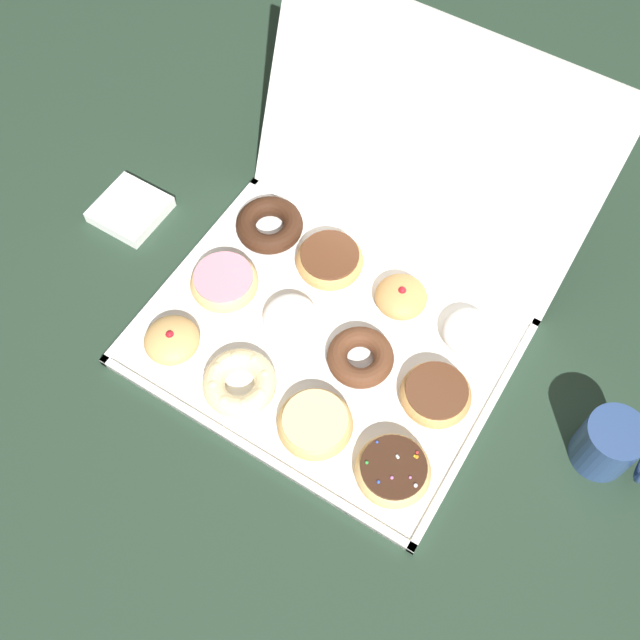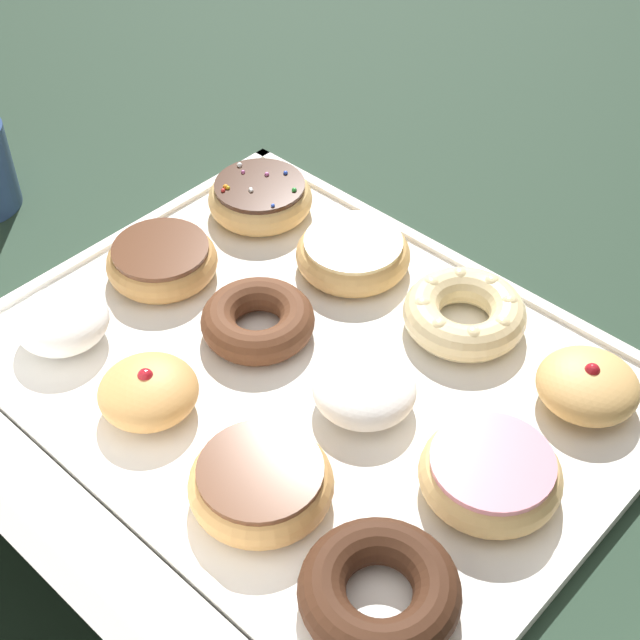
{
  "view_description": "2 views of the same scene",
  "coord_description": "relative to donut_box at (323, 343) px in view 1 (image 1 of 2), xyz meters",
  "views": [
    {
      "loc": [
        0.3,
        -0.5,
        1.11
      ],
      "look_at": [
        -0.01,
        0.01,
        0.06
      ],
      "focal_mm": 42.76,
      "sensor_mm": 36.0,
      "label": 1
    },
    {
      "loc": [
        -0.41,
        0.43,
        0.63
      ],
      "look_at": [
        0.01,
        -0.02,
        0.05
      ],
      "focal_mm": 52.27,
      "sensor_mm": 36.0,
      "label": 2
    }
  ],
  "objects": [
    {
      "name": "chocolate_frosted_donut_7",
      "position": [
        0.2,
        0.01,
        0.02
      ],
      "size": [
        0.11,
        0.11,
        0.04
      ],
      "color": "tan",
      "rests_on": "donut_box"
    },
    {
      "name": "jelly_filled_donut_0",
      "position": [
        -0.2,
        -0.14,
        0.03
      ],
      "size": [
        0.09,
        0.09,
        0.05
      ],
      "color": "tan",
      "rests_on": "donut_box"
    },
    {
      "name": "cruller_donut_1",
      "position": [
        -0.07,
        -0.14,
        0.02
      ],
      "size": [
        0.12,
        0.12,
        0.04
      ],
      "color": "beige",
      "rests_on": "donut_box"
    },
    {
      "name": "donut_box",
      "position": [
        0.0,
        0.0,
        0.0
      ],
      "size": [
        0.58,
        0.44,
        0.01
      ],
      "color": "white",
      "rests_on": "ground"
    },
    {
      "name": "jelly_filled_donut_10",
      "position": [
        0.07,
        0.13,
        0.03
      ],
      "size": [
        0.09,
        0.09,
        0.05
      ],
      "color": "tan",
      "rests_on": "donut_box"
    },
    {
      "name": "powdered_filled_donut_11",
      "position": [
        0.2,
        0.13,
        0.03
      ],
      "size": [
        0.09,
        0.09,
        0.05
      ],
      "color": "white",
      "rests_on": "donut_box"
    },
    {
      "name": "powdered_filled_donut_5",
      "position": [
        -0.06,
        -0.0,
        0.02
      ],
      "size": [
        0.09,
        0.09,
        0.04
      ],
      "color": "white",
      "rests_on": "donut_box"
    },
    {
      "name": "chocolate_frosted_donut_9",
      "position": [
        -0.07,
        0.13,
        0.02
      ],
      "size": [
        0.12,
        0.12,
        0.04
      ],
      "color": "tan",
      "rests_on": "donut_box"
    },
    {
      "name": "napkin_stack",
      "position": [
        -0.44,
        0.04,
        0.01
      ],
      "size": [
        0.12,
        0.12,
        0.02
      ],
      "primitive_type": "cube",
      "rotation": [
        0.0,
        0.0,
        0.0
      ],
      "color": "white",
      "rests_on": "ground"
    },
    {
      "name": "chocolate_cake_ring_donut_6",
      "position": [
        0.07,
        0.0,
        0.02
      ],
      "size": [
        0.11,
        0.11,
        0.03
      ],
      "color": "#59331E",
      "rests_on": "donut_box"
    },
    {
      "name": "coffee_mug",
      "position": [
        0.46,
        0.06,
        0.05
      ],
      "size": [
        0.11,
        0.09,
        0.1
      ],
      "color": "navy",
      "rests_on": "ground"
    },
    {
      "name": "chocolate_cake_ring_donut_8",
      "position": [
        -0.2,
        0.14,
        0.02
      ],
      "size": [
        0.12,
        0.12,
        0.04
      ],
      "color": "#381E11",
      "rests_on": "donut_box"
    },
    {
      "name": "box_lid_open",
      "position": [
        0.0,
        0.3,
        0.19
      ],
      "size": [
        0.58,
        0.15,
        0.39
      ],
      "primitive_type": "cube",
      "rotation": [
        1.21,
        0.0,
        0.0
      ],
      "color": "white",
      "rests_on": "ground"
    },
    {
      "name": "sprinkle_donut_3",
      "position": [
        0.21,
        -0.14,
        0.02
      ],
      "size": [
        0.11,
        0.11,
        0.04
      ],
      "color": "#E5B770",
      "rests_on": "donut_box"
    },
    {
      "name": "glazed_ring_donut_2",
      "position": [
        0.07,
        -0.13,
        0.02
      ],
      "size": [
        0.12,
        0.12,
        0.03
      ],
      "color": "tan",
      "rests_on": "donut_box"
    },
    {
      "name": "pink_frosted_donut_4",
      "position": [
        -0.2,
        0.0,
        0.02
      ],
      "size": [
        0.12,
        0.12,
        0.04
      ],
      "color": "#E5B770",
      "rests_on": "donut_box"
    },
    {
      "name": "ground_plane",
      "position": [
        0.0,
        0.0,
        -0.01
      ],
      "size": [
        3.0,
        3.0,
        0.0
      ],
      "primitive_type": "plane",
      "color": "#233828"
    }
  ]
}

